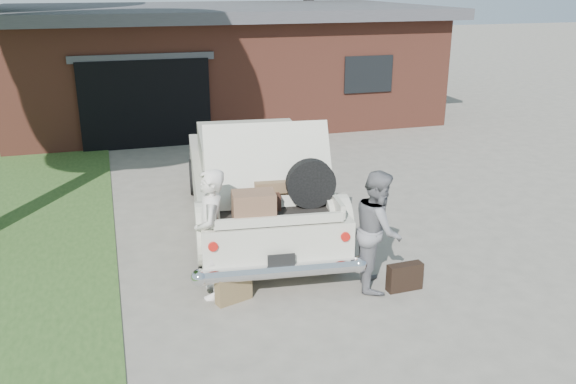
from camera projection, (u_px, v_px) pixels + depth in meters
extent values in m
plane|color=gray|center=(300.00, 277.00, 8.73)|extent=(90.00, 90.00, 0.00)
cube|color=brown|center=(218.00, 66.00, 18.91)|extent=(12.00, 7.00, 3.00)
cube|color=#4C4C51|center=(216.00, 11.00, 18.37)|extent=(12.80, 7.80, 0.30)
cube|color=black|center=(146.00, 104.00, 15.25)|extent=(3.20, 0.30, 2.20)
cube|color=#4C4C51|center=(142.00, 58.00, 14.80)|extent=(3.50, 0.12, 0.18)
cube|color=black|center=(368.00, 74.00, 16.64)|extent=(1.40, 0.08, 1.00)
cylinder|color=#38281E|center=(309.00, 16.00, 24.44)|extent=(0.44, 0.44, 5.32)
cube|color=beige|center=(254.00, 188.00, 10.43)|extent=(2.58, 5.50, 0.69)
cube|color=#AEAB99|center=(251.00, 149.00, 10.52)|extent=(1.97, 2.30, 0.55)
cube|color=black|center=(244.00, 136.00, 11.47)|extent=(1.65, 0.26, 0.47)
cube|color=black|center=(259.00, 167.00, 9.59)|extent=(1.65, 0.26, 0.47)
cylinder|color=black|center=(206.00, 253.00, 8.69)|extent=(0.31, 0.72, 0.70)
cylinder|color=black|center=(333.00, 243.00, 9.01)|extent=(0.31, 0.72, 0.70)
cylinder|color=black|center=(196.00, 177.00, 12.05)|extent=(0.31, 0.72, 0.70)
cylinder|color=black|center=(289.00, 172.00, 12.37)|extent=(0.31, 0.72, 0.70)
cylinder|color=silver|center=(281.00, 271.00, 7.99)|extent=(2.19, 0.43, 0.19)
cylinder|color=#A5140F|center=(213.00, 245.00, 7.78)|extent=(0.14, 0.12, 0.13)
cylinder|color=#A5140F|center=(345.00, 236.00, 8.07)|extent=(0.14, 0.12, 0.13)
cube|color=black|center=(281.00, 261.00, 7.92)|extent=(0.36, 0.06, 0.18)
cube|color=black|center=(272.00, 209.00, 8.43)|extent=(1.76, 1.34, 0.04)
cube|color=beige|center=(210.00, 206.00, 8.25)|extent=(0.19, 1.17, 0.19)
cube|color=beige|center=(332.00, 198.00, 8.54)|extent=(0.19, 1.17, 0.19)
cube|color=beige|center=(279.00, 221.00, 7.87)|extent=(1.70, 0.25, 0.13)
cube|color=beige|center=(269.00, 165.00, 8.52)|extent=(1.84, 0.81, 1.09)
cube|color=#3E231A|center=(255.00, 200.00, 8.42)|extent=(0.71, 0.50, 0.21)
cube|color=brown|center=(254.00, 206.00, 7.95)|extent=(0.59, 0.42, 0.38)
cube|color=black|center=(278.00, 195.00, 8.65)|extent=(0.61, 0.44, 0.18)
cube|color=brown|center=(270.00, 186.00, 8.50)|extent=(0.47, 0.34, 0.15)
cylinder|color=black|center=(311.00, 184.00, 8.35)|extent=(0.70, 0.24, 0.68)
imported|color=silver|center=(211.00, 234.00, 7.99)|extent=(0.53, 0.71, 1.77)
imported|color=slate|center=(378.00, 230.00, 8.26)|extent=(0.86, 0.97, 1.67)
cube|color=olive|center=(233.00, 288.00, 8.03)|extent=(0.51, 0.30, 0.38)
cube|color=black|center=(405.00, 277.00, 8.34)|extent=(0.50, 0.18, 0.38)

